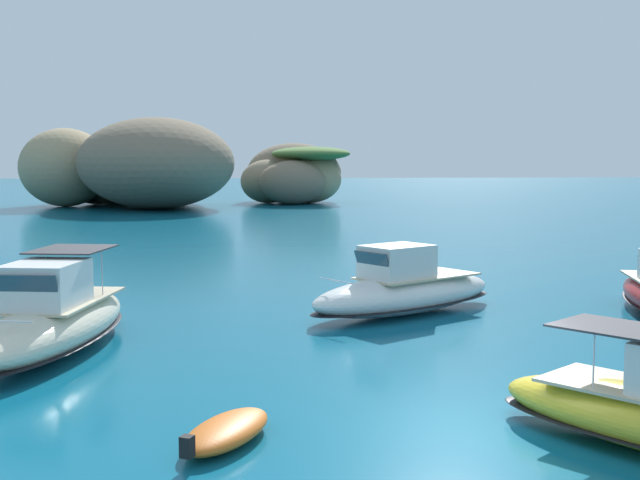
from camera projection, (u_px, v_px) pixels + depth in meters
The scene contains 6 objects.
ground_plane at pixel (484, 428), 15.65m from camera, with size 400.00×400.00×0.00m, color #0C5B7A.
islet_large at pixel (132, 169), 88.02m from camera, with size 26.18×30.94×9.29m.
islet_small at pixel (294, 175), 95.37m from camera, with size 15.15×17.68×6.94m.
motorboat_white at pixel (404, 291), 27.10m from camera, with size 7.79×6.34×2.31m.
motorboat_cream at pixel (53, 321), 21.70m from camera, with size 3.79×8.63×2.61m.
dinghy_tender at pixel (226, 431), 14.81m from camera, with size 2.11×2.82×0.58m.
Camera 1 is at (-4.33, -14.92, 5.13)m, focal length 46.05 mm.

